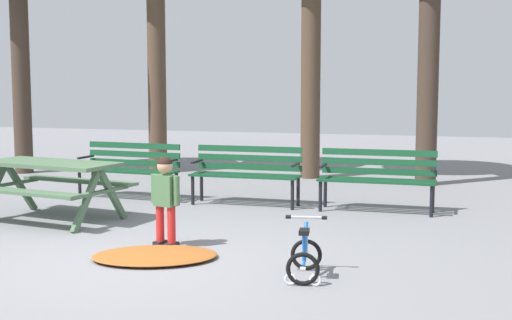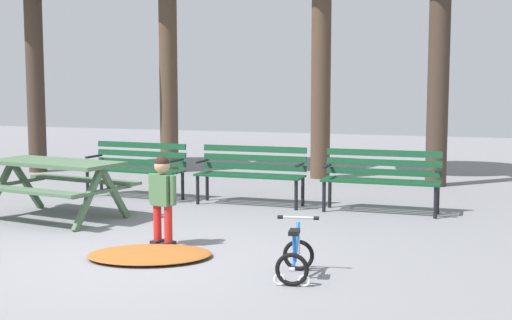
# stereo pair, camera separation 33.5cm
# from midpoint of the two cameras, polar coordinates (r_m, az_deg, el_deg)

# --- Properties ---
(ground) EXTENTS (36.00, 36.00, 0.00)m
(ground) POSITION_cam_midpoint_polar(r_m,az_deg,el_deg) (7.17, -11.76, -8.17)
(ground) COLOR gray
(picnic_table) EXTENTS (1.99, 1.61, 0.79)m
(picnic_table) POSITION_cam_midpoint_polar(r_m,az_deg,el_deg) (9.46, -17.37, -1.18)
(picnic_table) COLOR #4C6B4C
(picnic_table) RESTS_ON ground
(park_bench_far_left) EXTENTS (1.63, 0.57, 0.85)m
(park_bench_far_left) POSITION_cam_midpoint_polar(r_m,az_deg,el_deg) (10.97, -11.12, -0.45)
(park_bench_far_left) COLOR #144728
(park_bench_far_left) RESTS_ON ground
(park_bench_left) EXTENTS (1.60, 0.47, 0.85)m
(park_bench_left) POSITION_cam_midpoint_polar(r_m,az_deg,el_deg) (10.22, -1.70, -0.82)
(park_bench_left) COLOR #144728
(park_bench_left) RESTS_ON ground
(park_bench_right) EXTENTS (1.60, 0.47, 0.85)m
(park_bench_right) POSITION_cam_midpoint_polar(r_m,az_deg,el_deg) (9.80, 8.91, -1.20)
(park_bench_right) COLOR #144728
(park_bench_right) RESTS_ON ground
(child_standing) EXTENTS (0.37, 0.22, 0.99)m
(child_standing) POSITION_cam_midpoint_polar(r_m,az_deg,el_deg) (7.62, -8.66, -2.81)
(child_standing) COLOR red
(child_standing) RESTS_ON ground
(kids_bicycle) EXTENTS (0.44, 0.60, 0.54)m
(kids_bicycle) POSITION_cam_midpoint_polar(r_m,az_deg,el_deg) (6.44, 2.49, -7.86)
(kids_bicycle) COLOR black
(kids_bicycle) RESTS_ON ground
(leaf_pile) EXTENTS (1.51, 1.30, 0.07)m
(leaf_pile) POSITION_cam_midpoint_polar(r_m,az_deg,el_deg) (7.25, -9.59, -7.68)
(leaf_pile) COLOR #9E5623
(leaf_pile) RESTS_ON ground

